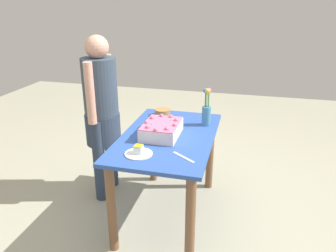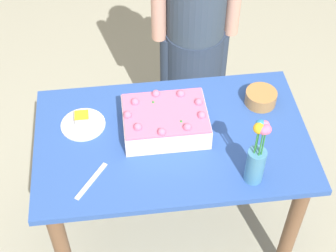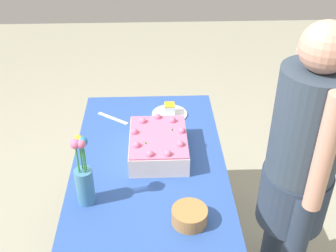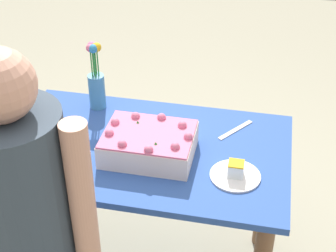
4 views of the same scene
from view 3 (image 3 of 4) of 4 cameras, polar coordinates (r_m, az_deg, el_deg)
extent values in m
cube|color=#2E52A3|center=(2.05, -2.59, -4.52)|extent=(1.19, 0.73, 0.03)
cylinder|color=brown|center=(2.71, 3.70, -3.83)|extent=(0.07, 0.07, 0.72)
cylinder|color=brown|center=(2.71, -8.51, -4.09)|extent=(0.07, 0.07, 0.72)
cube|color=white|center=(2.03, -1.31, -2.65)|extent=(0.36, 0.28, 0.10)
cube|color=#D76A91|center=(2.00, -1.33, -1.41)|extent=(0.36, 0.27, 0.01)
sphere|color=#D76A91|center=(2.13, -1.42, 1.24)|extent=(0.04, 0.04, 0.04)
sphere|color=#D76A91|center=(2.10, -3.43, 0.65)|extent=(0.04, 0.04, 0.04)
sphere|color=#D76A91|center=(2.02, -4.58, -0.83)|extent=(0.04, 0.04, 0.04)
sphere|color=#D76A91|center=(1.94, -4.26, -2.62)|extent=(0.04, 0.04, 0.04)
sphere|color=#D76A91|center=(1.88, -2.45, -3.85)|extent=(0.04, 0.04, 0.04)
sphere|color=#D76A91|center=(1.88, -0.03, -3.80)|extent=(0.04, 0.04, 0.04)
sphere|color=#D76A91|center=(1.94, 1.69, -2.49)|extent=(0.04, 0.04, 0.04)
sphere|color=#D76A91|center=(2.03, 1.89, -0.69)|extent=(0.04, 0.04, 0.04)
sphere|color=#D76A91|center=(2.10, 0.63, 0.74)|extent=(0.04, 0.04, 0.04)
cone|color=#2D8438|center=(2.04, 0.55, -0.51)|extent=(0.02, 0.02, 0.02)
cone|color=#2D8438|center=(1.95, -3.07, -2.31)|extent=(0.02, 0.02, 0.02)
cylinder|color=white|center=(2.36, 0.21, 1.64)|extent=(0.20, 0.20, 0.01)
cube|color=white|center=(2.34, 0.21, 2.28)|extent=(0.06, 0.06, 0.05)
cube|color=gold|center=(2.33, 0.21, 2.91)|extent=(0.06, 0.06, 0.01)
cube|color=silver|center=(2.35, -7.47, 1.04)|extent=(0.14, 0.18, 0.00)
cylinder|color=teal|center=(1.79, -11.18, -8.01)|extent=(0.08, 0.08, 0.17)
cylinder|color=#2D8438|center=(1.70, -11.75, -3.82)|extent=(0.01, 0.01, 0.14)
sphere|color=gold|center=(1.66, -12.02, -1.91)|extent=(0.04, 0.04, 0.04)
cylinder|color=#2D8438|center=(1.70, -12.23, -4.13)|extent=(0.01, 0.01, 0.14)
sphere|color=#D66695|center=(1.65, -12.52, -2.21)|extent=(0.03, 0.03, 0.03)
cylinder|color=#2D8438|center=(1.69, -12.15, -4.34)|extent=(0.01, 0.01, 0.14)
sphere|color=#DD6596|center=(1.65, -12.44, -2.41)|extent=(0.04, 0.04, 0.04)
cylinder|color=#2D8438|center=(1.68, -11.42, -4.34)|extent=(0.01, 0.01, 0.14)
sphere|color=pink|center=(1.64, -11.69, -2.41)|extent=(0.04, 0.04, 0.04)
cylinder|color=#2D8438|center=(1.69, -11.24, -4.02)|extent=(0.01, 0.01, 0.14)
sphere|color=#2B80BB|center=(1.65, -11.50, -2.10)|extent=(0.04, 0.04, 0.04)
cylinder|color=#AC7A42|center=(1.71, 2.93, -12.06)|extent=(0.14, 0.14, 0.06)
cylinder|color=#2A374D|center=(2.32, 14.61, -11.82)|extent=(0.11, 0.11, 0.78)
cylinder|color=#2A374D|center=(2.05, 16.59, -9.02)|extent=(0.31, 0.31, 0.28)
cylinder|color=#354352|center=(1.82, 18.47, -0.13)|extent=(0.30, 0.30, 0.52)
sphere|color=tan|center=(1.67, 20.61, 9.95)|extent=(0.20, 0.20, 0.20)
cylinder|color=tan|center=(1.97, 16.83, 2.89)|extent=(0.08, 0.08, 0.52)
cylinder|color=tan|center=(1.68, 20.41, -3.67)|extent=(0.08, 0.08, 0.52)
camera|label=1|loc=(4.01, -12.82, 29.64)|focal=35.00mm
camera|label=2|loc=(2.39, -51.88, 33.59)|focal=55.00mm
camera|label=4|loc=(2.64, 41.62, 27.07)|focal=55.00mm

